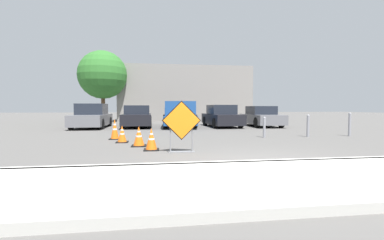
% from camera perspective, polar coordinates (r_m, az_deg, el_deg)
% --- Properties ---
extents(ground_plane, '(96.00, 96.00, 0.00)m').
position_cam_1_polar(ground_plane, '(15.45, 0.95, -1.88)').
color(ground_plane, '#565451').
extents(sidewalk_strip, '(22.37, 2.51, 0.14)m').
position_cam_1_polar(sidewalk_strip, '(4.75, 22.45, -12.20)').
color(sidewalk_strip, beige).
rests_on(sidewalk_strip, ground_plane).
extents(curb_lip, '(22.37, 0.20, 0.14)m').
position_cam_1_polar(curb_lip, '(5.84, 16.17, -9.27)').
color(curb_lip, beige).
rests_on(curb_lip, ground_plane).
extents(road_closed_sign, '(1.11, 0.20, 1.47)m').
position_cam_1_polar(road_closed_sign, '(7.25, -2.34, -1.05)').
color(road_closed_sign, black).
rests_on(road_closed_sign, ground_plane).
extents(traffic_cone_nearest, '(0.46, 0.46, 0.66)m').
position_cam_1_polar(traffic_cone_nearest, '(7.78, -9.02, -4.28)').
color(traffic_cone_nearest, black).
rests_on(traffic_cone_nearest, ground_plane).
extents(traffic_cone_second, '(0.49, 0.49, 0.66)m').
position_cam_1_polar(traffic_cone_second, '(8.63, -11.73, -3.62)').
color(traffic_cone_second, black).
rests_on(traffic_cone_second, ground_plane).
extents(traffic_cone_third, '(0.43, 0.43, 0.62)m').
position_cam_1_polar(traffic_cone_third, '(9.67, -15.27, -3.06)').
color(traffic_cone_third, black).
rests_on(traffic_cone_third, ground_plane).
extents(traffic_cone_fourth, '(0.42, 0.42, 0.81)m').
position_cam_1_polar(traffic_cone_fourth, '(10.70, -16.80, -2.02)').
color(traffic_cone_fourth, black).
rests_on(traffic_cone_fourth, ground_plane).
extents(parked_car_nearest, '(1.88, 4.02, 1.50)m').
position_cam_1_polar(parked_car_nearest, '(17.04, -21.37, 0.65)').
color(parked_car_nearest, slate).
rests_on(parked_car_nearest, ground_plane).
extents(parked_car_second, '(1.89, 4.43, 1.39)m').
position_cam_1_polar(parked_car_second, '(17.03, -12.04, 0.70)').
color(parked_car_second, black).
rests_on(parked_car_second, ground_plane).
extents(pickup_truck, '(2.26, 5.49, 1.63)m').
position_cam_1_polar(pickup_truck, '(16.59, -2.76, 1.02)').
color(pickup_truck, navy).
rests_on(pickup_truck, ground_plane).
extents(parked_car_third, '(2.01, 4.13, 1.42)m').
position_cam_1_polar(parked_car_third, '(16.96, 6.59, 0.74)').
color(parked_car_third, black).
rests_on(parked_car_third, ground_plane).
extents(parked_car_fourth, '(1.86, 4.08, 1.35)m').
position_cam_1_polar(parked_car_fourth, '(17.86, 15.12, 0.68)').
color(parked_car_fourth, slate).
rests_on(parked_car_fourth, ground_plane).
extents(bollard_nearest, '(0.12, 0.12, 0.88)m').
position_cam_1_polar(bollard_nearest, '(11.23, 15.77, -1.41)').
color(bollard_nearest, gray).
rests_on(bollard_nearest, ground_plane).
extents(bollard_second, '(0.12, 0.12, 0.97)m').
position_cam_1_polar(bollard_second, '(12.15, 24.37, -1.03)').
color(bollard_second, gray).
rests_on(bollard_second, ground_plane).
extents(bollard_third, '(0.12, 0.12, 1.05)m').
position_cam_1_polar(bollard_third, '(13.31, 31.62, -0.71)').
color(bollard_third, gray).
rests_on(bollard_third, ground_plane).
extents(building_facade_backdrop, '(12.28, 5.00, 5.08)m').
position_cam_1_polar(building_facade_backdrop, '(25.53, -1.73, 5.71)').
color(building_facade_backdrop, gray).
rests_on(building_facade_backdrop, ground_plane).
extents(street_tree_behind_lot, '(3.99, 3.99, 5.96)m').
position_cam_1_polar(street_tree_behind_lot, '(22.96, -19.23, 9.43)').
color(street_tree_behind_lot, '#513823').
rests_on(street_tree_behind_lot, ground_plane).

